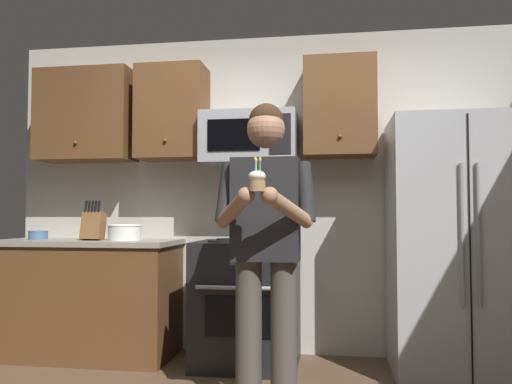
% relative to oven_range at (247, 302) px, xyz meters
% --- Properties ---
extents(wall_back, '(4.40, 0.10, 2.60)m').
position_rel_oven_range_xyz_m(wall_back, '(0.15, 0.39, 0.84)').
color(wall_back, beige).
rests_on(wall_back, ground).
extents(oven_range, '(0.76, 0.70, 0.93)m').
position_rel_oven_range_xyz_m(oven_range, '(0.00, 0.00, 0.00)').
color(oven_range, black).
rests_on(oven_range, ground).
extents(microwave, '(0.74, 0.41, 0.40)m').
position_rel_oven_range_xyz_m(microwave, '(0.00, 0.12, 1.26)').
color(microwave, '#9EA0A5').
extents(refrigerator, '(0.90, 0.75, 1.80)m').
position_rel_oven_range_xyz_m(refrigerator, '(1.50, -0.04, 0.44)').
color(refrigerator, '#B7BABF').
rests_on(refrigerator, ground).
extents(cabinet_row_upper, '(2.78, 0.36, 0.76)m').
position_rel_oven_range_xyz_m(cabinet_row_upper, '(-0.57, 0.17, 1.49)').
color(cabinet_row_upper, brown).
extents(counter_left, '(1.44, 0.66, 0.92)m').
position_rel_oven_range_xyz_m(counter_left, '(-1.30, 0.02, 0.00)').
color(counter_left, brown).
rests_on(counter_left, ground).
extents(knife_block, '(0.16, 0.15, 0.32)m').
position_rel_oven_range_xyz_m(knife_block, '(-1.23, -0.03, 0.57)').
color(knife_block, brown).
rests_on(knife_block, counter_left).
extents(bowl_large_white, '(0.27, 0.27, 0.12)m').
position_rel_oven_range_xyz_m(bowl_large_white, '(-0.99, 0.02, 0.52)').
color(bowl_large_white, white).
rests_on(bowl_large_white, counter_left).
extents(bowl_small_colored, '(0.15, 0.15, 0.07)m').
position_rel_oven_range_xyz_m(bowl_small_colored, '(-1.71, -0.01, 0.50)').
color(bowl_small_colored, '#4C7299').
rests_on(bowl_small_colored, counter_left).
extents(person, '(0.60, 0.48, 1.76)m').
position_rel_oven_range_xyz_m(person, '(0.27, -0.93, 0.53)').
color(person, '#4C4742').
rests_on(person, ground).
extents(cupcake, '(0.09, 0.09, 0.17)m').
position_rel_oven_range_xyz_m(cupcake, '(0.27, -1.26, 0.83)').
color(cupcake, '#A87F56').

